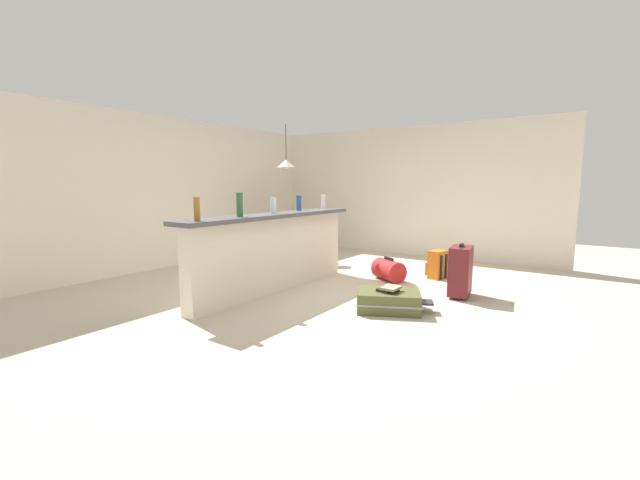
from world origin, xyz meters
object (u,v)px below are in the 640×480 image
dining_table (284,224)px  book_stack (389,289)px  bottle_blue (299,203)px  suitcase_upright_maroon (461,271)px  dining_chair_near_partition (306,232)px  pendant_lamp (286,164)px  bottle_green (240,205)px  backpack_orange (437,265)px  bottle_white (323,202)px  bottle_clear (273,205)px  suitcase_flat_olive (389,301)px  duffel_bag_red (389,270)px  bottle_amber (197,209)px

dining_table → book_stack: dining_table is taller
bottle_blue → suitcase_upright_maroon: bearing=-77.8°
dining_chair_near_partition → pendant_lamp: 1.38m
book_stack → dining_chair_near_partition: bearing=53.2°
bottle_green → bottle_blue: (1.25, 0.09, -0.03)m
pendant_lamp → backpack_orange: (-0.19, -3.02, -1.58)m
bottle_blue → bottle_white: bearing=-3.5°
bottle_clear → bottle_white: size_ratio=0.97×
pendant_lamp → bottle_clear: bearing=-144.6°
suitcase_flat_olive → suitcase_upright_maroon: size_ratio=1.33×
suitcase_flat_olive → suitcase_upright_maroon: 1.16m
suitcase_flat_olive → book_stack: bearing=-153.6°
bottle_green → dining_table: bearing=29.8°
dining_chair_near_partition → bottle_green: bearing=-159.4°
bottle_green → bottle_blue: bearing=4.3°
suitcase_flat_olive → dining_table: bearing=57.9°
bottle_clear → bottle_blue: 0.65m
bottle_blue → backpack_orange: bottle_blue is taller
bottle_white → suitcase_flat_olive: bottle_white is taller
bottle_blue → book_stack: bearing=-108.7°
bottle_green → duffel_bag_red: bottle_green is taller
suitcase_upright_maroon → duffel_bag_red: 1.16m
bottle_amber → bottle_white: 2.46m
dining_table → bottle_amber: bearing=-154.7°
bottle_amber → bottle_clear: bottle_amber is taller
bottle_amber → dining_chair_near_partition: (3.24, 1.01, -0.63)m
bottle_amber → bottle_white: size_ratio=1.15×
backpack_orange → duffel_bag_red: size_ratio=0.74×
bottle_amber → book_stack: bottle_amber is taller
suitcase_upright_maroon → book_stack: bearing=155.3°
bottle_clear → book_stack: (0.07, -1.61, -0.88)m
pendant_lamp → duffel_bag_red: bearing=-106.0°
dining_chair_near_partition → pendant_lamp: bearing=77.7°
bottle_blue → book_stack: size_ratio=0.85×
dining_table → book_stack: bearing=-122.2°
dining_table → duffel_bag_red: 2.60m
duffel_bag_red → dining_table: bearing=75.8°
backpack_orange → dining_table: bearing=88.1°
bottle_white → dining_table: 1.73m
pendant_lamp → book_stack: pendant_lamp is taller
suitcase_flat_olive → backpack_orange: size_ratio=2.12×
suitcase_upright_maroon → duffel_bag_red: suitcase_upright_maroon is taller
backpack_orange → bottle_green: bearing=149.3°
bottle_white → backpack_orange: 1.95m
dining_table → bottle_green: bearing=-150.2°
bottle_clear → duffel_bag_red: size_ratio=0.37×
suitcase_upright_maroon → duffel_bag_red: size_ratio=1.18×
bottle_blue → dining_table: bearing=45.7°
bottle_blue → duffel_bag_red: (0.76, -1.06, -0.98)m
dining_table → suitcase_upright_maroon: bearing=-104.4°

